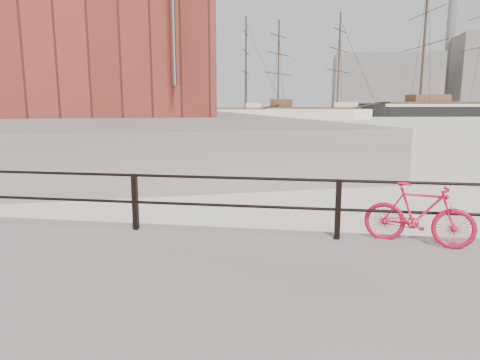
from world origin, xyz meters
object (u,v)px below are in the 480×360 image
at_px(schooner_left, 216,117).
at_px(barque_black, 480,116).
at_px(workboat_far, 55,125).
at_px(schooner_mid, 306,118).
at_px(workboat_near, 87,134).
at_px(bicycle, 419,214).

bearing_deg(schooner_left, barque_black, 15.28).
distance_m(barque_black, workboat_far, 84.20).
bearing_deg(barque_black, schooner_left, -174.84).
xyz_separation_m(barque_black, schooner_mid, (-36.76, -17.10, 0.00)).
height_order(schooner_left, workboat_near, schooner_left).
distance_m(bicycle, schooner_mid, 75.39).
height_order(bicycle, workboat_near, workboat_near).
height_order(bicycle, schooner_left, schooner_left).
bearing_deg(barque_black, schooner_mid, -167.26).
distance_m(barque_black, workboat_near, 84.99).
xyz_separation_m(schooner_mid, workboat_far, (-29.95, -34.27, 0.00)).
bearing_deg(schooner_left, bicycle, -77.58).
relative_size(bicycle, barque_black, 0.03).
height_order(barque_black, schooner_left, barque_black).
distance_m(barque_black, schooner_mid, 40.54).
distance_m(schooner_mid, workboat_far, 45.52).
bearing_deg(schooner_left, workboat_far, -112.10).
distance_m(schooner_mid, workboat_near, 50.82).
bearing_deg(workboat_near, bicycle, -87.10).
bearing_deg(bicycle, workboat_far, 144.05).
distance_m(schooner_left, workboat_far, 36.63).
bearing_deg(schooner_mid, bicycle, -65.00).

